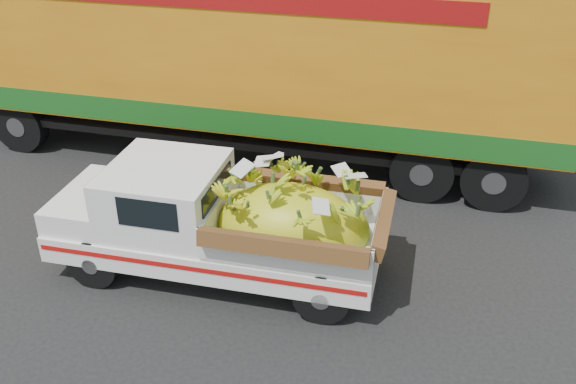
# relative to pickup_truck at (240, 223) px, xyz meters

# --- Properties ---
(ground) EXTENTS (100.00, 100.00, 0.00)m
(ground) POSITION_rel_pickup_truck_xyz_m (-0.85, 0.73, -0.88)
(ground) COLOR black
(ground) RESTS_ON ground
(curb) EXTENTS (60.00, 0.25, 0.15)m
(curb) POSITION_rel_pickup_truck_xyz_m (-0.85, 6.50, -0.81)
(curb) COLOR gray
(curb) RESTS_ON ground
(sidewalk) EXTENTS (60.00, 4.00, 0.14)m
(sidewalk) POSITION_rel_pickup_truck_xyz_m (-0.85, 8.60, -0.81)
(sidewalk) COLOR gray
(sidewalk) RESTS_ON ground
(pickup_truck) EXTENTS (4.85, 2.23, 1.64)m
(pickup_truck) POSITION_rel_pickup_truck_xyz_m (0.00, 0.00, 0.00)
(pickup_truck) COLOR black
(pickup_truck) RESTS_ON ground
(semi_trailer) EXTENTS (12.05, 4.12, 3.80)m
(semi_trailer) POSITION_rel_pickup_truck_xyz_m (-0.59, 4.05, 1.24)
(semi_trailer) COLOR black
(semi_trailer) RESTS_ON ground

